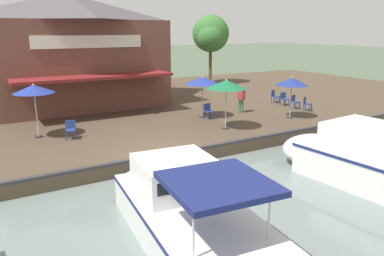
# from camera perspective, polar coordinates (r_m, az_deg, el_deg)

# --- Properties ---
(ground_plane) EXTENTS (220.00, 220.00, 0.00)m
(ground_plane) POSITION_cam_1_polar(r_m,az_deg,el_deg) (15.21, -3.18, -6.33)
(ground_plane) COLOR #4C5B47
(quay_deck) EXTENTS (22.00, 56.00, 0.60)m
(quay_deck) POSITION_cam_1_polar(r_m,az_deg,el_deg) (25.06, -14.75, 2.37)
(quay_deck) COLOR #4C3D2D
(quay_deck) RESTS_ON ground
(quay_edge_fender) EXTENTS (0.20, 50.40, 0.10)m
(quay_edge_fender) POSITION_cam_1_polar(r_m,az_deg,el_deg) (15.07, -3.39, -3.90)
(quay_edge_fender) COLOR #2D2D33
(quay_edge_fender) RESTS_ON quay_deck
(waterfront_restaurant) EXTENTS (11.47, 10.89, 8.02)m
(waterfront_restaurant) POSITION_cam_1_polar(r_m,az_deg,el_deg) (27.05, -18.03, 11.47)
(waterfront_restaurant) COLOR brown
(waterfront_restaurant) RESTS_ON quay_deck
(patio_umbrella_mid_patio_left) EXTENTS (1.95, 1.95, 2.35)m
(patio_umbrella_mid_patio_left) POSITION_cam_1_polar(r_m,az_deg,el_deg) (21.13, 1.59, 7.22)
(patio_umbrella_mid_patio_left) COLOR #B7B7B7
(patio_umbrella_mid_patio_left) RESTS_ON quay_deck
(patio_umbrella_far_corner) EXTENTS (1.80, 1.80, 2.33)m
(patio_umbrella_far_corner) POSITION_cam_1_polar(r_m,az_deg,el_deg) (21.70, 14.99, 6.85)
(patio_umbrella_far_corner) COLOR #B7B7B7
(patio_umbrella_far_corner) RESTS_ON quay_deck
(patio_umbrella_mid_patio_right) EXTENTS (1.82, 1.82, 2.50)m
(patio_umbrella_mid_patio_right) POSITION_cam_1_polar(r_m,az_deg,el_deg) (18.45, -22.97, 5.48)
(patio_umbrella_mid_patio_right) COLOR #B7B7B7
(patio_umbrella_mid_patio_right) RESTS_ON quay_deck
(patio_umbrella_back_row) EXTENTS (1.99, 1.99, 2.51)m
(patio_umbrella_back_row) POSITION_cam_1_polar(r_m,az_deg,el_deg) (18.61, 5.25, 6.61)
(patio_umbrella_back_row) COLOR #B7B7B7
(patio_umbrella_back_row) RESTS_ON quay_deck
(cafe_chair_far_corner_seat) EXTENTS (0.59, 0.59, 0.85)m
(cafe_chair_far_corner_seat) POSITION_cam_1_polar(r_m,az_deg,el_deg) (24.20, 17.06, 3.66)
(cafe_chair_far_corner_seat) COLOR navy
(cafe_chair_far_corner_seat) RESTS_ON quay_deck
(cafe_chair_under_first_umbrella) EXTENTS (0.45, 0.45, 0.85)m
(cafe_chair_under_first_umbrella) POSITION_cam_1_polar(r_m,az_deg,el_deg) (21.04, 2.49, 2.70)
(cafe_chair_under_first_umbrella) COLOR navy
(cafe_chair_under_first_umbrella) RESTS_ON quay_deck
(cafe_chair_mid_patio) EXTENTS (0.54, 0.54, 0.85)m
(cafe_chair_mid_patio) POSITION_cam_1_polar(r_m,az_deg,el_deg) (18.02, -18.03, -0.08)
(cafe_chair_mid_patio) COLOR navy
(cafe_chair_mid_patio) RESTS_ON quay_deck
(cafe_chair_back_row_seat) EXTENTS (0.56, 0.56, 0.85)m
(cafe_chair_back_row_seat) POSITION_cam_1_polar(r_m,az_deg,el_deg) (26.38, 12.46, 4.83)
(cafe_chair_back_row_seat) COLOR navy
(cafe_chair_back_row_seat) RESTS_ON quay_deck
(cafe_chair_facing_river) EXTENTS (0.50, 0.50, 0.85)m
(cafe_chair_facing_river) POSITION_cam_1_polar(r_m,az_deg,el_deg) (24.67, 15.33, 3.98)
(cafe_chair_facing_river) COLOR navy
(cafe_chair_facing_river) RESTS_ON quay_deck
(cafe_chair_beside_entrance) EXTENTS (0.50, 0.50, 0.85)m
(cafe_chair_beside_entrance) POSITION_cam_1_polar(r_m,az_deg,el_deg) (25.54, 13.85, 4.43)
(cafe_chair_beside_entrance) COLOR navy
(cafe_chair_beside_entrance) RESTS_ON quay_deck
(person_near_entrance) EXTENTS (0.47, 0.47, 1.66)m
(person_near_entrance) POSITION_cam_1_polar(r_m,az_deg,el_deg) (22.70, 7.53, 4.92)
(person_near_entrance) COLOR #337547
(person_near_entrance) RESTS_ON quay_deck
(motorboat_fourth_along) EXTENTS (7.22, 3.19, 2.24)m
(motorboat_fourth_along) POSITION_cam_1_polar(r_m,az_deg,el_deg) (10.50, -1.71, -11.69)
(motorboat_fourth_along) COLOR white
(motorboat_fourth_along) RESTS_ON river_water
(tree_behind_restaurant) EXTENTS (3.48, 3.32, 6.19)m
(tree_behind_restaurant) POSITION_cam_1_polar(r_m,az_deg,el_deg) (34.64, 2.84, 14.02)
(tree_behind_restaurant) COLOR brown
(tree_behind_restaurant) RESTS_ON quay_deck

